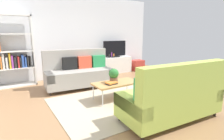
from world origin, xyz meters
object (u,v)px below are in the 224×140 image
object	(u,v)px
table_book_0	(111,84)
bottle_0	(109,56)
bookshelf	(13,54)
storage_trunk	(137,65)
potted_plant	(114,75)
vase_1	(104,56)
bottle_2	(114,56)
couch_beige	(79,72)
couch_green	(172,97)
bottle_1	(112,55)
tv	(115,49)
tv_console	(114,65)
coffee_table	(116,83)
vase_0	(101,56)

from	to	relation	value
table_book_0	bottle_0	bearing A→B (deg)	60.06
bookshelf	storage_trunk	size ratio (longest dim) A/B	4.04
potted_plant	vase_1	world-z (taller)	vase_1
vase_1	bottle_2	xyz separation A→B (m)	(0.37, -0.09, 0.00)
couch_beige	bottle_0	bearing A→B (deg)	-143.15
storage_trunk	potted_plant	size ratio (longest dim) A/B	1.55
couch_green	bottle_2	xyz separation A→B (m)	(1.21, 3.88, 0.26)
bottle_1	bottle_2	size ratio (longest dim) A/B	1.42
couch_green	bottle_2	distance (m)	4.07
tv	bottle_2	bearing A→B (deg)	-162.65
tv	vase_1	xyz separation A→B (m)	(-0.43, 0.07, -0.24)
bookshelf	tv	bearing A→B (deg)	-0.65
tv_console	potted_plant	distance (m)	2.95
couch_beige	coffee_table	bearing A→B (deg)	109.84
bottle_1	vase_0	bearing A→B (deg)	167.88
tv	table_book_0	distance (m)	3.12
bookshelf	storage_trunk	bearing A→B (deg)	-1.49
couch_beige	vase_0	distance (m)	1.78
couch_green	table_book_0	xyz separation A→B (m)	(-0.45, 1.35, -0.01)
vase_1	tv	bearing A→B (deg)	-9.19
vase_1	bottle_2	world-z (taller)	bottle_2
bookshelf	bottle_1	bearing A→B (deg)	-1.02
table_book_0	vase_0	world-z (taller)	vase_0
couch_beige	tv_console	xyz separation A→B (m)	(1.93, 1.08, -0.13)
couch_green	vase_0	distance (m)	4.04
tv_console	table_book_0	bearing A→B (deg)	-123.95
vase_0	bottle_1	size ratio (longest dim) A/B	0.78
table_book_0	bottle_1	distance (m)	2.99
vase_0	vase_1	size ratio (longest dim) A/B	1.14
tv_console	potted_plant	xyz separation A→B (m)	(-1.60, -2.47, 0.28)
tv_console	potted_plant	size ratio (longest dim) A/B	4.17
coffee_table	bottle_2	bearing A→B (deg)	58.86
table_book_0	bottle_2	size ratio (longest dim) A/B	1.71
coffee_table	tv	xyz separation A→B (m)	(1.55, 2.48, 0.56)
vase_0	bottle_2	bearing A→B (deg)	-9.89
couch_beige	bottle_0	distance (m)	1.97
bottle_0	bottle_1	xyz separation A→B (m)	(0.11, 0.00, 0.03)
potted_plant	vase_0	bearing A→B (deg)	67.97
coffee_table	potted_plant	bearing A→B (deg)	145.36
bookshelf	vase_0	distance (m)	2.96
bookshelf	bottle_0	distance (m)	3.27
bottle_2	storage_trunk	bearing A→B (deg)	-2.95
vase_1	bottle_2	size ratio (longest dim) A/B	0.98
potted_plant	vase_1	xyz separation A→B (m)	(1.17, 2.52, 0.11)
bottle_0	storage_trunk	bearing A→B (deg)	-2.50
couch_green	tv_console	size ratio (longest dim) A/B	1.40
table_book_0	bottle_0	xyz separation A→B (m)	(1.45, 2.52, 0.28)
storage_trunk	bottle_0	size ratio (longest dim) A/B	3.61
table_book_0	couch_beige	bearing A→B (deg)	97.83
couch_beige	storage_trunk	size ratio (longest dim) A/B	3.78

